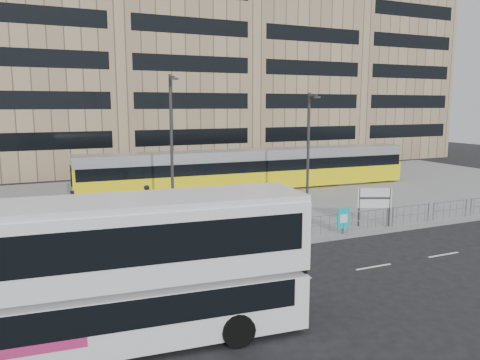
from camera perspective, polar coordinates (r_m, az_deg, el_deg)
name	(u,v)px	position (r m, az deg, el deg)	size (l,w,h in m)	color
ground	(286,247)	(22.94, 5.61, -8.10)	(120.00, 120.00, 0.00)	black
plaza	(203,200)	(33.56, -4.50, -2.42)	(64.00, 24.00, 0.15)	gray
kerb	(285,245)	(22.96, 5.55, -7.89)	(64.00, 0.25, 0.17)	gray
building_row	(149,49)	(55.08, -11.09, 15.35)	(70.40, 18.40, 31.20)	brown
pedestrian_barrier	(316,221)	(24.10, 9.23, -4.91)	(32.07, 0.07, 1.10)	#96989E
road_markings	(354,270)	(20.31, 13.77, -10.62)	(62.00, 0.12, 0.01)	white
double_decker_bus	(120,268)	(13.70, -14.40, -10.30)	(10.75, 3.36, 4.23)	white
tram	(252,169)	(36.97, 1.53, 1.30)	(27.05, 3.66, 3.18)	yellow
station_sign	(375,200)	(26.71, 16.08, -2.33)	(1.74, 0.81, 2.15)	#2D2D30
ad_panel	(343,219)	(24.94, 12.50, -4.66)	(0.72, 0.07, 1.34)	#2D2D30
pedestrian	(148,201)	(28.56, -11.15, -2.50)	(0.70, 0.46, 1.91)	black
traffic_light_west	(74,217)	(20.92, -19.62, -4.26)	(0.20, 0.23, 3.10)	#2D2D30
lamp_post_west	(172,140)	(28.03, -8.32, 4.82)	(0.45, 1.04, 8.40)	#2D2D30
lamp_post_east	(309,145)	(30.61, 8.38, 4.24)	(0.45, 1.04, 7.41)	#2D2D30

